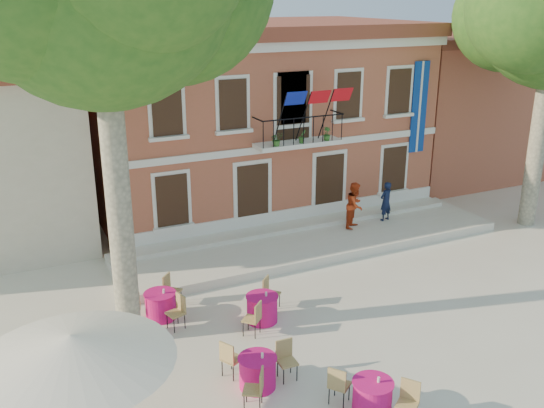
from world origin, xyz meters
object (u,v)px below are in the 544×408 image
at_px(cafe_table_0, 257,371).
at_px(cafe_table_3, 161,304).
at_px(pedestrian_orange, 355,205).
at_px(cafe_table_4, 262,307).
at_px(pedestrian_navy, 386,201).
at_px(cafe_table_1, 372,396).
at_px(patio_umbrella, 72,349).

xyz_separation_m(cafe_table_0, cafe_table_3, (-1.15, 4.01, 0.00)).
xyz_separation_m(pedestrian_orange, cafe_table_4, (-5.75, -4.32, -0.75)).
distance_m(pedestrian_navy, cafe_table_4, 8.50).
bearing_deg(cafe_table_0, cafe_table_1, -45.60).
distance_m(cafe_table_3, cafe_table_4, 2.82).
xyz_separation_m(pedestrian_orange, cafe_table_1, (-5.23, -8.85, -0.75)).
relative_size(patio_umbrella, cafe_table_4, 2.23).
bearing_deg(cafe_table_3, pedestrian_navy, 17.63).
relative_size(patio_umbrella, cafe_table_3, 2.06).
height_order(pedestrian_navy, cafe_table_3, pedestrian_navy).
bearing_deg(patio_umbrella, cafe_table_4, 32.48).
bearing_deg(patio_umbrella, cafe_table_1, -11.33).
bearing_deg(cafe_table_1, pedestrian_orange, 59.43).
bearing_deg(cafe_table_3, pedestrian_orange, 19.80).
xyz_separation_m(pedestrian_orange, cafe_table_3, (-8.22, -2.96, -0.74)).
height_order(pedestrian_orange, cafe_table_0, pedestrian_orange).
distance_m(cafe_table_0, cafe_table_3, 4.17).
height_order(patio_umbrella, pedestrian_orange, patio_umbrella).
xyz_separation_m(pedestrian_navy, cafe_table_3, (-9.69, -3.08, -0.64)).
bearing_deg(cafe_table_4, cafe_table_0, -116.56).
distance_m(cafe_table_0, cafe_table_4, 2.96).
bearing_deg(cafe_table_4, pedestrian_navy, 31.60).
bearing_deg(cafe_table_4, cafe_table_3, 151.15).
relative_size(patio_umbrella, cafe_table_1, 2.10).
xyz_separation_m(pedestrian_orange, cafe_table_0, (-7.07, -6.97, -0.74)).
height_order(pedestrian_orange, cafe_table_1, pedestrian_orange).
height_order(pedestrian_navy, pedestrian_orange, pedestrian_orange).
height_order(cafe_table_0, cafe_table_4, same).
height_order(patio_umbrella, pedestrian_navy, patio_umbrella).
xyz_separation_m(cafe_table_0, cafe_table_4, (1.32, 2.65, -0.01)).
distance_m(pedestrian_navy, cafe_table_1, 11.21).
bearing_deg(pedestrian_orange, cafe_table_1, -157.67).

